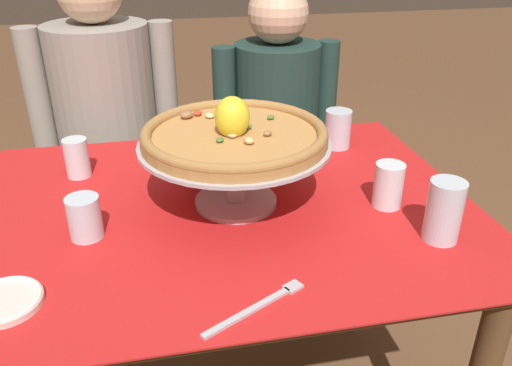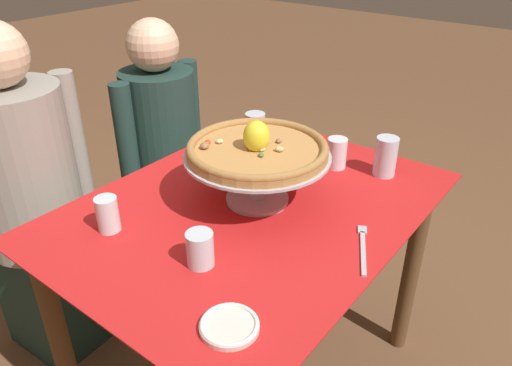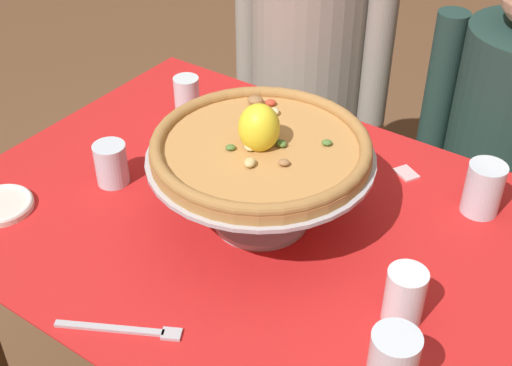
{
  "view_description": "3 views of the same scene",
  "coord_description": "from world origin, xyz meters",
  "px_view_note": "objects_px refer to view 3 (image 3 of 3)",
  "views": [
    {
      "loc": [
        -0.13,
        -1.02,
        1.34
      ],
      "look_at": [
        0.08,
        0.02,
        0.79
      ],
      "focal_mm": 36.25,
      "sensor_mm": 36.0,
      "label": 1
    },
    {
      "loc": [
        -0.96,
        -0.76,
        1.51
      ],
      "look_at": [
        0.02,
        -0.0,
        0.82
      ],
      "focal_mm": 34.36,
      "sensor_mm": 36.0,
      "label": 2
    },
    {
      "loc": [
        0.61,
        -0.85,
        1.61
      ],
      "look_at": [
        0.02,
        -0.0,
        0.84
      ],
      "focal_mm": 48.05,
      "sensor_mm": 36.0,
      "label": 3
    }
  ],
  "objects_px": {
    "water_glass_side_right": "(404,299)",
    "sugar_packet": "(406,173)",
    "pizza": "(260,146)",
    "diner_right": "(498,175)",
    "dinner_fork": "(125,330)",
    "pizza_stand": "(260,174)",
    "side_plate": "(1,205)",
    "water_glass_back_left": "(187,98)",
    "water_glass_back_right": "(483,192)",
    "diner_left": "(308,90)",
    "water_glass_side_left": "(112,166)"
  },
  "relations": [
    {
      "from": "diner_left",
      "to": "diner_right",
      "type": "distance_m",
      "value": 0.6
    },
    {
      "from": "water_glass_back_left",
      "to": "diner_left",
      "type": "relative_size",
      "value": 0.08
    },
    {
      "from": "water_glass_back_right",
      "to": "diner_left",
      "type": "relative_size",
      "value": 0.09
    },
    {
      "from": "water_glass_side_right",
      "to": "diner_right",
      "type": "relative_size",
      "value": 0.09
    },
    {
      "from": "water_glass_back_right",
      "to": "diner_left",
      "type": "distance_m",
      "value": 0.83
    },
    {
      "from": "water_glass_side_right",
      "to": "water_glass_back_left",
      "type": "height_order",
      "value": "water_glass_side_right"
    },
    {
      "from": "water_glass_side_left",
      "to": "dinner_fork",
      "type": "relative_size",
      "value": 0.47
    },
    {
      "from": "water_glass_back_left",
      "to": "water_glass_back_right",
      "type": "bearing_deg",
      "value": 3.9
    },
    {
      "from": "dinner_fork",
      "to": "diner_right",
      "type": "height_order",
      "value": "diner_right"
    },
    {
      "from": "sugar_packet",
      "to": "diner_right",
      "type": "bearing_deg",
      "value": 76.62
    },
    {
      "from": "water_glass_back_left",
      "to": "sugar_packet",
      "type": "relative_size",
      "value": 1.98
    },
    {
      "from": "water_glass_side_right",
      "to": "diner_left",
      "type": "bearing_deg",
      "value": 129.55
    },
    {
      "from": "water_glass_back_left",
      "to": "pizza_stand",
      "type": "bearing_deg",
      "value": -31.52
    },
    {
      "from": "diner_right",
      "to": "sugar_packet",
      "type": "bearing_deg",
      "value": -103.38
    },
    {
      "from": "side_plate",
      "to": "sugar_packet",
      "type": "relative_size",
      "value": 2.53
    },
    {
      "from": "water_glass_side_right",
      "to": "diner_left",
      "type": "distance_m",
      "value": 1.06
    },
    {
      "from": "pizza",
      "to": "water_glass_back_right",
      "type": "distance_m",
      "value": 0.45
    },
    {
      "from": "pizza_stand",
      "to": "side_plate",
      "type": "distance_m",
      "value": 0.53
    },
    {
      "from": "side_plate",
      "to": "diner_right",
      "type": "height_order",
      "value": "diner_right"
    },
    {
      "from": "pizza",
      "to": "side_plate",
      "type": "height_order",
      "value": "pizza"
    },
    {
      "from": "water_glass_back_left",
      "to": "diner_right",
      "type": "height_order",
      "value": "diner_right"
    },
    {
      "from": "diner_left",
      "to": "sugar_packet",
      "type": "bearing_deg",
      "value": -40.58
    },
    {
      "from": "pizza_stand",
      "to": "water_glass_side_left",
      "type": "relative_size",
      "value": 4.67
    },
    {
      "from": "diner_right",
      "to": "diner_left",
      "type": "bearing_deg",
      "value": 179.14
    },
    {
      "from": "water_glass_back_left",
      "to": "diner_left",
      "type": "distance_m",
      "value": 0.54
    },
    {
      "from": "water_glass_side_right",
      "to": "diner_right",
      "type": "xyz_separation_m",
      "value": [
        -0.07,
        0.79,
        -0.26
      ]
    },
    {
      "from": "water_glass_side_right",
      "to": "water_glass_back_right",
      "type": "bearing_deg",
      "value": 89.33
    },
    {
      "from": "water_glass_side_right",
      "to": "dinner_fork",
      "type": "xyz_separation_m",
      "value": [
        -0.35,
        -0.28,
        -0.04
      ]
    },
    {
      "from": "diner_left",
      "to": "water_glass_side_right",
      "type": "bearing_deg",
      "value": -50.45
    },
    {
      "from": "water_glass_side_right",
      "to": "water_glass_back_right",
      "type": "relative_size",
      "value": 0.95
    },
    {
      "from": "sugar_packet",
      "to": "side_plate",
      "type": "bearing_deg",
      "value": -137.16
    },
    {
      "from": "water_glass_side_right",
      "to": "sugar_packet",
      "type": "height_order",
      "value": "water_glass_side_right"
    },
    {
      "from": "pizza",
      "to": "side_plate",
      "type": "bearing_deg",
      "value": -148.94
    },
    {
      "from": "pizza_stand",
      "to": "pizza",
      "type": "height_order",
      "value": "pizza"
    },
    {
      "from": "pizza_stand",
      "to": "side_plate",
      "type": "relative_size",
      "value": 3.33
    },
    {
      "from": "pizza_stand",
      "to": "dinner_fork",
      "type": "xyz_separation_m",
      "value": [
        -0.02,
        -0.36,
        -0.11
      ]
    },
    {
      "from": "water_glass_back_right",
      "to": "diner_right",
      "type": "relative_size",
      "value": 0.09
    },
    {
      "from": "water_glass_back_right",
      "to": "side_plate",
      "type": "xyz_separation_m",
      "value": [
        -0.78,
        -0.54,
        -0.04
      ]
    },
    {
      "from": "sugar_packet",
      "to": "diner_left",
      "type": "xyz_separation_m",
      "value": [
        -0.5,
        0.43,
        -0.15
      ]
    },
    {
      "from": "water_glass_side_left",
      "to": "water_glass_side_right",
      "type": "bearing_deg",
      "value": -0.16
    },
    {
      "from": "diner_right",
      "to": "dinner_fork",
      "type": "bearing_deg",
      "value": -105.01
    },
    {
      "from": "dinner_fork",
      "to": "sugar_packet",
      "type": "height_order",
      "value": "dinner_fork"
    },
    {
      "from": "sugar_packet",
      "to": "pizza",
      "type": "bearing_deg",
      "value": -119.46
    },
    {
      "from": "water_glass_side_right",
      "to": "pizza",
      "type": "bearing_deg",
      "value": 167.43
    },
    {
      "from": "pizza_stand",
      "to": "water_glass_side_left",
      "type": "xyz_separation_m",
      "value": [
        -0.32,
        -0.07,
        -0.07
      ]
    },
    {
      "from": "diner_right",
      "to": "side_plate",
      "type": "bearing_deg",
      "value": -125.82
    },
    {
      "from": "water_glass_back_right",
      "to": "diner_right",
      "type": "height_order",
      "value": "diner_right"
    },
    {
      "from": "pizza",
      "to": "diner_right",
      "type": "xyz_separation_m",
      "value": [
        0.27,
        0.72,
        -0.38
      ]
    },
    {
      "from": "water_glass_back_right",
      "to": "side_plate",
      "type": "bearing_deg",
      "value": -145.41
    },
    {
      "from": "water_glass_back_left",
      "to": "side_plate",
      "type": "height_order",
      "value": "water_glass_back_left"
    }
  ]
}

